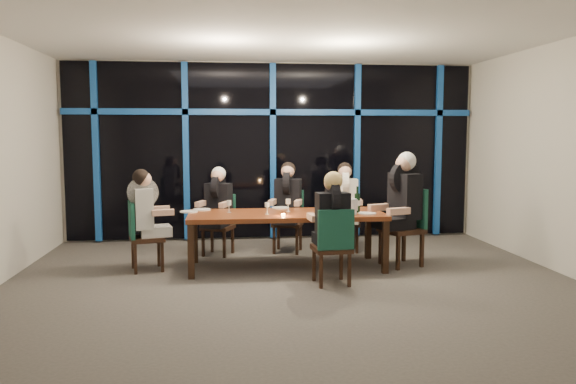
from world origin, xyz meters
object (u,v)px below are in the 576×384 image
diner_far_right (345,194)px  water_pitcher (353,207)px  diner_far_mid (288,194)px  chair_near_mid (333,243)px  chair_far_mid (288,217)px  dining_table (286,218)px  chair_far_right (344,217)px  chair_end_left (140,232)px  diner_end_right (402,192)px  diner_far_left (218,198)px  chair_end_right (407,222)px  chair_far_left (220,221)px  diner_end_left (146,205)px  wine_bottle (357,202)px  diner_near_mid (332,211)px

diner_far_right → water_pitcher: size_ratio=4.41×
diner_far_mid → chair_near_mid: bearing=-64.0°
chair_far_mid → water_pitcher: bearing=-45.9°
dining_table → chair_far_right: bearing=46.3°
chair_end_left → diner_end_right: diner_end_right is taller
water_pitcher → chair_end_left: bearing=-169.5°
diner_far_left → water_pitcher: size_ratio=4.25×
diner_end_right → chair_end_right: bearing=90.0°
diner_end_right → water_pitcher: size_ratio=5.03×
diner_far_mid → chair_far_left: bearing=-162.7°
diner_far_left → diner_end_right: (2.50, -0.96, 0.15)m
dining_table → water_pitcher: 0.90m
chair_far_mid → diner_far_right: size_ratio=1.03×
chair_far_right → chair_far_left: bearing=-171.7°
diner_end_left → chair_far_mid: bearing=-77.3°
chair_near_mid → water_pitcher: bearing=-123.6°
diner_far_left → wine_bottle: bearing=-5.7°
chair_end_left → chair_near_mid: size_ratio=0.99×
chair_end_left → diner_far_mid: diner_far_mid is taller
wine_bottle → water_pitcher: (-0.11, -0.19, -0.03)m
diner_far_mid → diner_far_right: (0.88, -0.02, -0.01)m
diner_end_left → wine_bottle: bearing=-106.8°
chair_end_left → diner_far_right: bearing=-86.4°
diner_near_mid → diner_end_right: bearing=-148.3°
diner_far_mid → wine_bottle: 1.35m
dining_table → diner_far_left: (-0.92, 0.92, 0.18)m
chair_far_right → chair_near_mid: 2.09m
chair_end_left → diner_end_left: diner_end_left is taller
wine_bottle → diner_far_right: bearing=87.0°
diner_near_mid → diner_far_right: bearing=-111.3°
chair_far_left → chair_end_left: (-1.03, -0.94, 0.01)m
chair_near_mid → diner_end_right: 1.53m
wine_bottle → diner_end_right: bearing=1.7°
chair_end_right → chair_far_right: bearing=-168.4°
dining_table → diner_end_left: 1.86m
chair_far_mid → diner_end_right: bearing=-21.7°
diner_far_left → diner_end_right: 2.69m
chair_near_mid → water_pitcher: (0.39, 0.70, 0.33)m
chair_far_left → chair_far_right: chair_far_right is taller
chair_far_right → chair_end_left: chair_far_right is taller
chair_end_right → diner_end_right: diner_end_right is taller
chair_far_mid → dining_table: bearing=-81.5°
chair_end_right → diner_far_left: 2.76m
chair_far_left → diner_near_mid: size_ratio=0.99×
chair_far_right → diner_far_mid: size_ratio=1.02×
dining_table → chair_end_right: (1.67, -0.01, -0.09)m
water_pitcher → diner_end_right: bearing=32.3°
diner_end_left → diner_near_mid: bearing=-126.4°
chair_far_mid → chair_near_mid: bearing=-65.0°
dining_table → chair_far_right: (1.02, 1.06, -0.16)m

